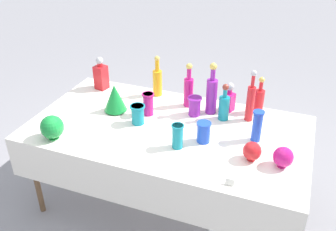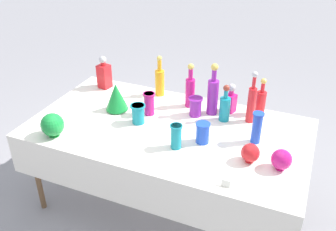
# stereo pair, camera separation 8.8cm
# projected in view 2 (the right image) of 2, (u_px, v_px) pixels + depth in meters

# --- Properties ---
(ground_plane) EXTENTS (40.00, 40.00, 0.00)m
(ground_plane) POSITION_uv_depth(u_px,v_px,m) (168.00, 202.00, 3.21)
(ground_plane) COLOR gray
(display_table) EXTENTS (2.08, 1.13, 0.76)m
(display_table) POSITION_uv_depth(u_px,v_px,m) (166.00, 135.00, 2.82)
(display_table) COLOR white
(display_table) RESTS_ON ground
(tall_bottle_0) EXTENTS (0.08, 0.08, 0.31)m
(tall_bottle_0) POSITION_uv_depth(u_px,v_px,m) (261.00, 101.00, 2.94)
(tall_bottle_0) COLOR red
(tall_bottle_0) RESTS_ON display_table
(tall_bottle_1) EXTENTS (0.06, 0.06, 0.42)m
(tall_bottle_1) POSITION_uv_depth(u_px,v_px,m) (252.00, 102.00, 2.81)
(tall_bottle_1) COLOR red
(tall_bottle_1) RESTS_ON display_table
(tall_bottle_2) EXTENTS (0.08, 0.08, 0.38)m
(tall_bottle_2) POSITION_uv_depth(u_px,v_px,m) (190.00, 90.00, 3.04)
(tall_bottle_2) COLOR #C61972
(tall_bottle_2) RESTS_ON display_table
(tall_bottle_3) EXTENTS (0.09, 0.09, 0.43)m
(tall_bottle_3) POSITION_uv_depth(u_px,v_px,m) (213.00, 94.00, 2.92)
(tall_bottle_3) COLOR purple
(tall_bottle_3) RESTS_ON display_table
(tall_bottle_4) EXTENTS (0.08, 0.08, 0.36)m
(tall_bottle_4) POSITION_uv_depth(u_px,v_px,m) (160.00, 80.00, 3.22)
(tall_bottle_4) COLOR orange
(tall_bottle_4) RESTS_ON display_table
(tall_bottle_5) EXTENTS (0.08, 0.08, 0.30)m
(tall_bottle_5) POSITION_uv_depth(u_px,v_px,m) (225.00, 107.00, 2.86)
(tall_bottle_5) COLOR teal
(tall_bottle_5) RESTS_ON display_table
(square_decanter_0) EXTENTS (0.11, 0.11, 0.30)m
(square_decanter_0) POSITION_uv_depth(u_px,v_px,m) (104.00, 74.00, 3.35)
(square_decanter_0) COLOR red
(square_decanter_0) RESTS_ON display_table
(square_decanter_1) EXTENTS (0.10, 0.10, 0.25)m
(square_decanter_1) POSITION_uv_depth(u_px,v_px,m) (231.00, 99.00, 2.98)
(square_decanter_1) COLOR #C61972
(square_decanter_1) RESTS_ON display_table
(slender_vase_0) EXTENTS (0.11, 0.11, 0.15)m
(slender_vase_0) POSITION_uv_depth(u_px,v_px,m) (195.00, 106.00, 2.93)
(slender_vase_0) COLOR purple
(slender_vase_0) RESTS_ON display_table
(slender_vase_1) EXTENTS (0.10, 0.10, 0.15)m
(slender_vase_1) POSITION_uv_depth(u_px,v_px,m) (203.00, 132.00, 2.61)
(slender_vase_1) COLOR blue
(slender_vase_1) RESTS_ON display_table
(slender_vase_2) EXTENTS (0.10, 0.10, 0.18)m
(slender_vase_2) POSITION_uv_depth(u_px,v_px,m) (149.00, 103.00, 2.95)
(slender_vase_2) COLOR #C61972
(slender_vase_2) RESTS_ON display_table
(slender_vase_3) EXTENTS (0.09, 0.09, 0.18)m
(slender_vase_3) POSITION_uv_depth(u_px,v_px,m) (176.00, 136.00, 2.55)
(slender_vase_3) COLOR teal
(slender_vase_3) RESTS_ON display_table
(slender_vase_4) EXTENTS (0.08, 0.08, 0.23)m
(slender_vase_4) POSITION_uv_depth(u_px,v_px,m) (257.00, 127.00, 2.59)
(slender_vase_4) COLOR blue
(slender_vase_4) RESTS_ON display_table
(slender_vase_5) EXTENTS (0.12, 0.12, 0.15)m
(slender_vase_5) POSITION_uv_depth(u_px,v_px,m) (138.00, 113.00, 2.84)
(slender_vase_5) COLOR teal
(slender_vase_5) RESTS_ON display_table
(fluted_vase_0) EXTENTS (0.18, 0.18, 0.23)m
(fluted_vase_0) POSITION_uv_depth(u_px,v_px,m) (116.00, 97.00, 2.99)
(fluted_vase_0) COLOR #198C38
(fluted_vase_0) RESTS_ON display_table
(round_bowl_0) EXTENTS (0.12, 0.12, 0.13)m
(round_bowl_0) POSITION_uv_depth(u_px,v_px,m) (250.00, 153.00, 2.42)
(round_bowl_0) COLOR red
(round_bowl_0) RESTS_ON display_table
(round_bowl_1) EXTENTS (0.17, 0.17, 0.18)m
(round_bowl_1) POSITION_uv_depth(u_px,v_px,m) (52.00, 125.00, 2.68)
(round_bowl_1) COLOR #198C38
(round_bowl_1) RESTS_ON display_table
(round_bowl_2) EXTENTS (0.13, 0.13, 0.14)m
(round_bowl_2) POSITION_uv_depth(u_px,v_px,m) (281.00, 159.00, 2.35)
(round_bowl_2) COLOR #C61972
(round_bowl_2) RESTS_ON display_table
(price_tag_left) EXTENTS (0.06, 0.02, 0.04)m
(price_tag_left) POSITION_uv_depth(u_px,v_px,m) (226.00, 183.00, 2.23)
(price_tag_left) COLOR white
(price_tag_left) RESTS_ON display_table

